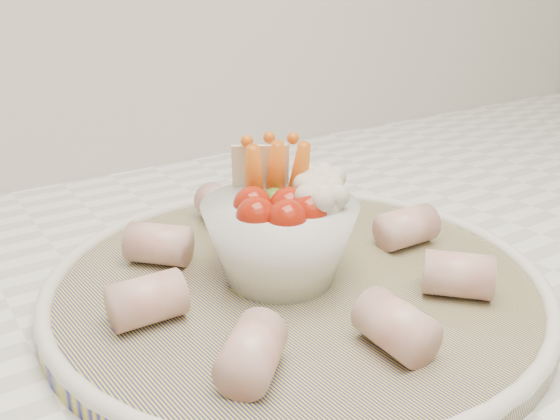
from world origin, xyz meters
TOP-DOWN VIEW (x-y plane):
  - serving_platter at (0.14, 1.38)m, footprint 0.41×0.41m
  - veggie_bowl at (0.13, 1.39)m, footprint 0.12×0.12m
  - cured_meat_rolls at (0.13, 1.38)m, footprint 0.28×0.29m

SIDE VIEW (x-z plane):
  - serving_platter at x=0.14m, z-range 0.92..0.94m
  - cured_meat_rolls at x=0.13m, z-range 0.94..0.97m
  - veggie_bowl at x=0.13m, z-range 0.92..1.03m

